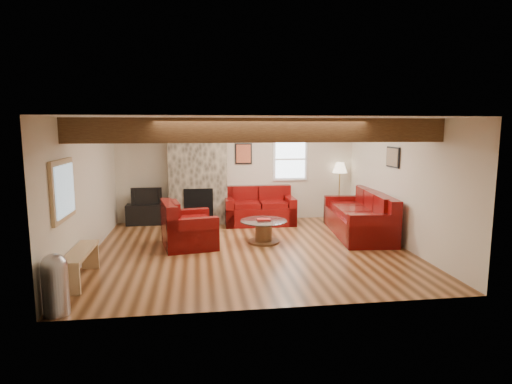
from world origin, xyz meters
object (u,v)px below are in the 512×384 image
Objects in this scene: sofa_three at (358,214)px; armchair_red at (189,224)px; coffee_table at (264,232)px; television at (147,196)px; floor_lamp at (340,171)px; loveseat at (259,206)px; tv_cabinet at (148,214)px.

sofa_three is 2.19× the size of armchair_red.
sofa_three is at bearing 9.76° from coffee_table.
armchair_red is 1.54× the size of television.
floor_lamp reaches higher than armchair_red.
loveseat is 1.16× the size of floor_lamp.
coffee_table is (-0.17, -1.76, -0.21)m from loveseat.
sofa_three reaches higher than loveseat.
television is at bearing 0.00° from tv_cabinet.
coffee_table is at bearing -94.70° from loveseat.
sofa_three is at bearing -19.66° from tv_cabinet.
loveseat is 2.75m from television.
coffee_table is 3.27m from floor_lamp.
loveseat is at bearing -119.29° from sofa_three.
tv_cabinet is at bearing 0.00° from television.
sofa_three reaches higher than television.
tv_cabinet is at bearing 141.13° from coffee_table.
coffee_table is at bearing -38.87° from television.
floor_lamp reaches higher than sofa_three.
tv_cabinet is 4.97m from floor_lamp.
loveseat is 1.76× the size of coffee_table.
sofa_three is 2.56× the size of coffee_table.
armchair_red is 2.36m from television.
television reaches higher than tv_cabinet.
tv_cabinet is at bearing 16.09° from armchair_red.
loveseat is 2.33× the size of television.
sofa_three is 3.70m from armchair_red.
coffee_table is 3.32m from television.
television is 0.50× the size of floor_lamp.
loveseat is (-2.00, 1.39, -0.02)m from sofa_three.
floor_lamp is at bearing 9.30° from loveseat.
floor_lamp is (0.14, 1.71, 0.78)m from sofa_three.
armchair_red is 0.77× the size of floor_lamp.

